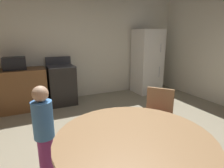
{
  "coord_description": "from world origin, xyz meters",
  "views": [
    {
      "loc": [
        -1.15,
        -1.94,
        1.59
      ],
      "look_at": [
        0.08,
        0.72,
        0.82
      ],
      "focal_mm": 29.65,
      "sensor_mm": 36.0,
      "label": 1
    }
  ],
  "objects": [
    {
      "name": "chair_northeast",
      "position": [
        0.45,
        -0.02,
        0.5
      ],
      "size": [
        0.56,
        0.56,
        0.87
      ],
      "rotation": [
        0.0,
        0.0,
        3.85
      ],
      "color": "#9E754C",
      "rests_on": "ground"
    },
    {
      "name": "ground_plane",
      "position": [
        0.0,
        0.0,
        0.0
      ],
      "size": [
        14.0,
        14.0,
        0.0
      ],
      "primitive_type": "plane",
      "color": "gray"
    },
    {
      "name": "refrigerator",
      "position": [
        1.93,
        2.37,
        0.88
      ],
      "size": [
        0.68,
        0.68,
        1.76
      ],
      "color": "white",
      "rests_on": "ground"
    },
    {
      "name": "oven_range",
      "position": [
        -0.45,
        2.42,
        0.47
      ],
      "size": [
        0.6,
        0.6,
        1.1
      ],
      "color": "black",
      "rests_on": "ground"
    },
    {
      "name": "dining_table",
      "position": [
        -0.39,
        -0.74,
        0.61
      ],
      "size": [
        1.35,
        1.35,
        0.76
      ],
      "color": "#9E754C",
      "rests_on": "ground"
    },
    {
      "name": "wall_back",
      "position": [
        0.0,
        2.82,
        1.35
      ],
      "size": [
        6.16,
        0.12,
        2.7
      ],
      "primitive_type": "cube",
      "color": "silver",
      "rests_on": "ground"
    },
    {
      "name": "person_child",
      "position": [
        -1.06,
        0.04,
        0.58
      ],
      "size": [
        0.31,
        0.31,
        1.09
      ],
      "rotation": [
        0.0,
        0.0,
        5.42
      ],
      "color": "#8C337A",
      "rests_on": "ground"
    },
    {
      "name": "microwave",
      "position": [
        -1.38,
        2.42,
        1.03
      ],
      "size": [
        0.44,
        0.32,
        0.26
      ],
      "primitive_type": "cube",
      "color": "black",
      "rests_on": "kitchen_counter"
    }
  ]
}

